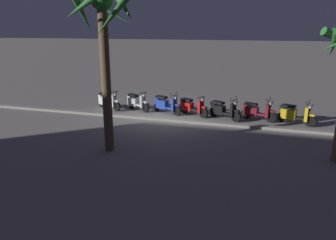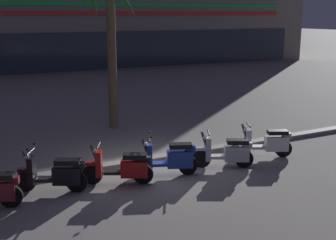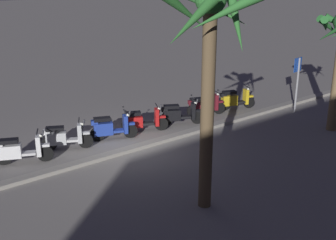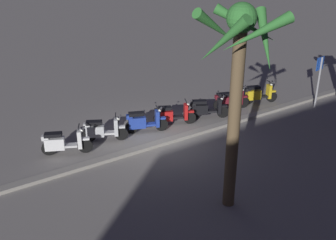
{
  "view_description": "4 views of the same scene",
  "coord_description": "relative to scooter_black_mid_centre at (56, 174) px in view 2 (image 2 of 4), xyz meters",
  "views": [
    {
      "loc": [
        -4.55,
        14.54,
        4.33
      ],
      "look_at": [
        -1.27,
        3.37,
        0.92
      ],
      "focal_mm": 33.93,
      "sensor_mm": 36.0,
      "label": 1
    },
    {
      "loc": [
        -5.14,
        -10.82,
        4.21
      ],
      "look_at": [
        0.87,
        0.77,
        1.1
      ],
      "focal_mm": 47.19,
      "sensor_mm": 36.0,
      "label": 2
    },
    {
      "loc": [
        7.3,
        11.77,
        5.65
      ],
      "look_at": [
        -0.67,
        1.56,
        1.24
      ],
      "focal_mm": 45.18,
      "sensor_mm": 36.0,
      "label": 3
    },
    {
      "loc": [
        7.11,
        11.33,
        6.48
      ],
      "look_at": [
        -0.03,
        0.72,
        1.05
      ],
      "focal_mm": 40.93,
      "sensor_mm": 36.0,
      "label": 4
    }
  ],
  "objects": [
    {
      "name": "mall_facade_backdrop",
      "position": [
        7.19,
        29.64,
        5.05
      ],
      "size": [
        42.88,
        15.89,
        11.01
      ],
      "color": "gray",
      "rests_on": "ground"
    },
    {
      "name": "palm_tree_mid_walkway",
      "position": [
        3.46,
        5.3,
        3.69
      ],
      "size": [
        2.33,
        2.37,
        5.56
      ],
      "color": "brown",
      "rests_on": "ground"
    },
    {
      "name": "scooter_red_far_back",
      "position": [
        1.63,
        -0.27,
        -0.01
      ],
      "size": [
        1.66,
        0.96,
        1.04
      ],
      "color": "black",
      "rests_on": "ground"
    },
    {
      "name": "ground_plane",
      "position": [
        2.89,
        0.61,
        -0.45
      ],
      "size": [
        200.0,
        200.0,
        0.0
      ],
      "primitive_type": "plane",
      "color": "gray"
    },
    {
      "name": "scooter_white_gap_after_mid",
      "position": [
        6.32,
        -0.24,
        -0.0
      ],
      "size": [
        1.67,
        0.93,
        1.04
      ],
      "color": "black",
      "rests_on": "ground"
    },
    {
      "name": "scooter_black_mid_centre",
      "position": [
        0.0,
        0.0,
        0.0
      ],
      "size": [
        1.61,
        0.97,
        1.17
      ],
      "color": "black",
      "rests_on": "ground"
    },
    {
      "name": "curb_strip",
      "position": [
        2.89,
        1.06,
        -0.39
      ],
      "size": [
        60.0,
        0.36,
        0.12
      ],
      "primitive_type": "cube",
      "color": "gray",
      "rests_on": "ground"
    },
    {
      "name": "scooter_blue_second_in_line",
      "position": [
        3.0,
        -0.25,
        0.01
      ],
      "size": [
        1.64,
        0.85,
        1.17
      ],
      "color": "black",
      "rests_on": "ground"
    },
    {
      "name": "scooter_silver_tail_end",
      "position": [
        4.71,
        -0.46,
        -0.01
      ],
      "size": [
        1.56,
        0.94,
        1.04
      ],
      "color": "black",
      "rests_on": "ground"
    }
  ]
}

